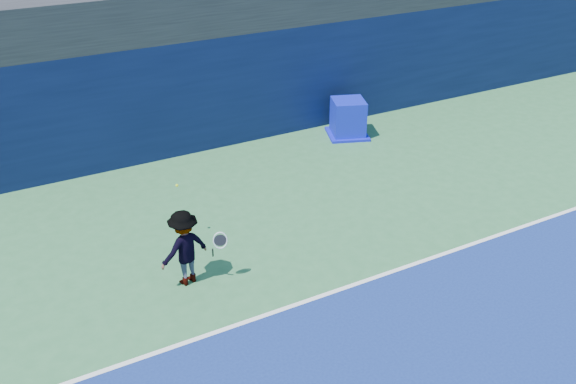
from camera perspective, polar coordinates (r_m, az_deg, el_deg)
name	(u,v)px	position (r m, az deg, el deg)	size (l,w,h in m)	color
baseline	(336,291)	(12.00, 4.33, -8.74)	(24.00, 0.10, 0.01)	white
stadium_band	(166,6)	(17.70, -10.76, 15.93)	(36.00, 3.00, 1.20)	black
back_wall_assembly	(186,94)	(17.34, -9.06, 8.60)	(36.00, 1.03, 3.00)	#0A1337
equipment_cart	(348,119)	(18.28, 5.35, 6.44)	(1.41, 1.41, 1.05)	#0D16BC
tennis_player	(185,248)	(11.95, -9.18, -4.92)	(1.26, 0.76, 1.50)	white
tennis_ball	(177,185)	(13.05, -9.84, 0.58)	(0.06, 0.06, 0.06)	#C3DD18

